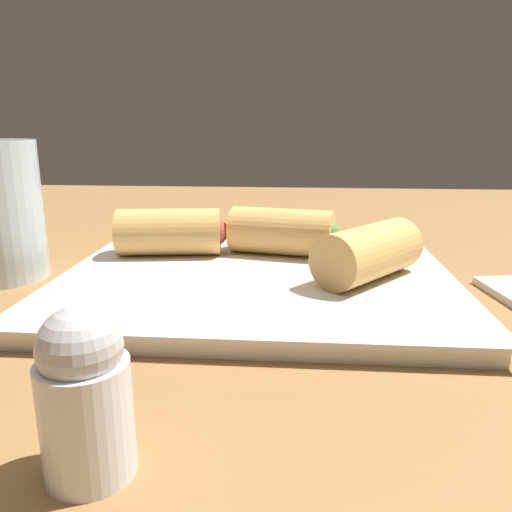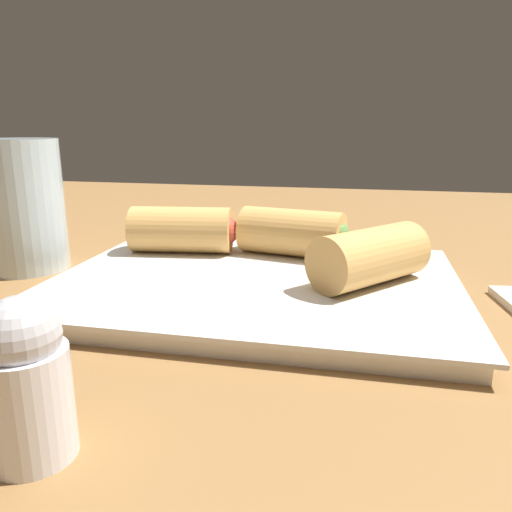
# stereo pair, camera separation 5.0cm
# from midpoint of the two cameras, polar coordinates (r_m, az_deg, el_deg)

# --- Properties ---
(table_surface) EXTENTS (1.80, 1.40, 0.02)m
(table_surface) POSITION_cam_midpoint_polar(r_m,az_deg,el_deg) (0.39, -7.01, -6.67)
(table_surface) COLOR olive
(table_surface) RESTS_ON ground
(serving_plate) EXTENTS (0.31, 0.24, 0.01)m
(serving_plate) POSITION_cam_midpoint_polar(r_m,az_deg,el_deg) (0.40, -3.60, -3.46)
(serving_plate) COLOR silver
(serving_plate) RESTS_ON table_surface
(roll_front_left) EXTENTS (0.10, 0.05, 0.04)m
(roll_front_left) POSITION_cam_midpoint_polar(r_m,az_deg,el_deg) (0.47, -12.40, 2.67)
(roll_front_left) COLOR #DBA356
(roll_front_left) RESTS_ON serving_plate
(roll_front_right) EXTENTS (0.10, 0.06, 0.04)m
(roll_front_right) POSITION_cam_midpoint_polar(r_m,az_deg,el_deg) (0.46, 0.36, 2.73)
(roll_front_right) COLOR #DBA356
(roll_front_right) RESTS_ON serving_plate
(roll_back_left) EXTENTS (0.09, 0.10, 0.04)m
(roll_back_left) POSITION_cam_midpoint_polar(r_m,az_deg,el_deg) (0.39, 9.57, 0.45)
(roll_back_left) COLOR #DBA356
(roll_back_left) RESTS_ON serving_plate
(spoon) EXTENTS (0.16, 0.04, 0.02)m
(spoon) POSITION_cam_midpoint_polar(r_m,az_deg,el_deg) (0.55, 1.18, 1.76)
(spoon) COLOR silver
(spoon) RESTS_ON table_surface
(salt_shaker) EXTENTS (0.04, 0.04, 0.07)m
(salt_shaker) POSITION_cam_midpoint_polar(r_m,az_deg,el_deg) (0.21, -25.66, -14.29)
(salt_shaker) COLOR silver
(salt_shaker) RESTS_ON table_surface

